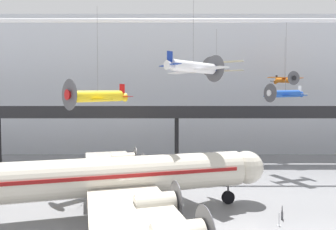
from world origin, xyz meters
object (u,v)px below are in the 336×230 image
object	(u,v)px
suspended_plane_blue_trainer	(284,94)
suspended_plane_yellow_lowwing	(97,96)
suspended_plane_orange_highwing	(283,80)
suspended_plane_white_twin	(192,67)
info_sign_pedestal	(281,214)
suspended_plane_cream_biplane	(215,68)
stanchion_barrier	(278,222)
airliner_silver_main	(108,177)

from	to	relation	value
suspended_plane_blue_trainer	suspended_plane_yellow_lowwing	xyz separation A→B (m)	(-24.70, -7.22, -0.52)
suspended_plane_orange_highwing	suspended_plane_white_twin	distance (m)	25.58
suspended_plane_yellow_lowwing	info_sign_pedestal	size ratio (longest dim) A/B	9.63
suspended_plane_blue_trainer	suspended_plane_white_twin	distance (m)	16.65
suspended_plane_blue_trainer	suspended_plane_cream_biplane	size ratio (longest dim) A/B	1.35
suspended_plane_cream_biplane	stanchion_barrier	bearing A→B (deg)	26.76
suspended_plane_yellow_lowwing	stanchion_barrier	bearing A→B (deg)	103.51
suspended_plane_yellow_lowwing	info_sign_pedestal	bearing A→B (deg)	107.97
suspended_plane_white_twin	stanchion_barrier	world-z (taller)	suspended_plane_white_twin
info_sign_pedestal	airliner_silver_main	bearing A→B (deg)	-165.47
suspended_plane_orange_highwing	stanchion_barrier	xyz separation A→B (m)	(-10.99, -27.53, -13.81)
airliner_silver_main	suspended_plane_orange_highwing	bearing A→B (deg)	29.11
suspended_plane_blue_trainer	info_sign_pedestal	size ratio (longest dim) A/B	8.93
suspended_plane_yellow_lowwing	suspended_plane_cream_biplane	xyz separation A→B (m)	(15.69, 11.77, 4.62)
suspended_plane_orange_highwing	suspended_plane_white_twin	bearing A→B (deg)	-57.34
suspended_plane_white_twin	suspended_plane_orange_highwing	bearing A→B (deg)	11.88
stanchion_barrier	info_sign_pedestal	size ratio (longest dim) A/B	0.87
suspended_plane_orange_highwing	stanchion_barrier	distance (m)	32.70
suspended_plane_blue_trainer	stanchion_barrier	bearing A→B (deg)	45.83
suspended_plane_yellow_lowwing	suspended_plane_white_twin	xyz separation A→B (m)	(10.95, -1.79, 3.18)
suspended_plane_blue_trainer	suspended_plane_orange_highwing	bearing A→B (deg)	-132.44
info_sign_pedestal	suspended_plane_orange_highwing	bearing A→B (deg)	86.05
suspended_plane_blue_trainer	info_sign_pedestal	xyz separation A→B (m)	(-6.54, -16.41, -10.97)
suspended_plane_cream_biplane	suspended_plane_blue_trainer	bearing A→B (deg)	85.64
suspended_plane_cream_biplane	stanchion_barrier	size ratio (longest dim) A/B	7.63
suspended_plane_blue_trainer	suspended_plane_cream_biplane	xyz separation A→B (m)	(-9.01, 4.55, 4.11)
suspended_plane_cream_biplane	stanchion_barrier	xyz separation A→B (m)	(1.69, -22.34, -15.21)
stanchion_barrier	suspended_plane_blue_trainer	bearing A→B (deg)	67.64
suspended_plane_orange_highwing	suspended_plane_white_twin	xyz separation A→B (m)	(-17.41, -18.74, -0.05)
info_sign_pedestal	stanchion_barrier	bearing A→B (deg)	-102.03
info_sign_pedestal	suspended_plane_yellow_lowwing	bearing A→B (deg)	170.52
suspended_plane_blue_trainer	suspended_plane_orange_highwing	world-z (taller)	suspended_plane_orange_highwing
suspended_plane_yellow_lowwing	suspended_plane_white_twin	distance (m)	11.55
suspended_plane_orange_highwing	suspended_plane_yellow_lowwing	size ratio (longest dim) A/B	0.70
suspended_plane_white_twin	suspended_plane_blue_trainer	bearing A→B (deg)	-2.00
suspended_plane_cream_biplane	info_sign_pedestal	distance (m)	25.94
suspended_plane_blue_trainer	suspended_plane_cream_biplane	bearing A→B (deg)	-48.60
airliner_silver_main	stanchion_barrier	bearing A→B (deg)	-24.20
suspended_plane_blue_trainer	suspended_plane_yellow_lowwing	bearing A→B (deg)	-5.52
suspended_plane_blue_trainer	airliner_silver_main	bearing A→B (deg)	13.86
suspended_plane_orange_highwing	suspended_plane_yellow_lowwing	world-z (taller)	suspended_plane_orange_highwing
suspended_plane_yellow_lowwing	suspended_plane_white_twin	size ratio (longest dim) A/B	1.35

